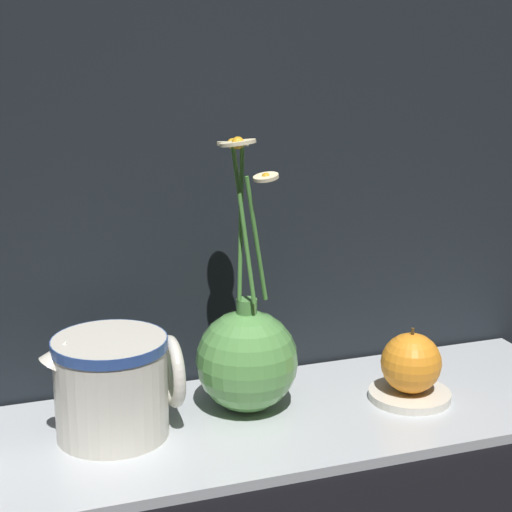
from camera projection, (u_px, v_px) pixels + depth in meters
name	position (u px, v px, depth m)	size (l,w,h in m)	color
ground_plane	(255.00, 428.00, 1.01)	(6.00, 6.00, 0.00)	black
shelf	(255.00, 423.00, 1.01)	(0.87, 0.27, 0.01)	#B2B7BC
vase_with_flowers	(249.00, 357.00, 1.02)	(0.12, 0.12, 0.33)	#59994C
ceramic_pitcher	(113.00, 382.00, 0.95)	(0.15, 0.13, 0.13)	beige
saucer_plate	(409.00, 395.00, 1.06)	(0.10, 0.10, 0.01)	silver
orange_fruit	(411.00, 363.00, 1.05)	(0.07, 0.07, 0.08)	orange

